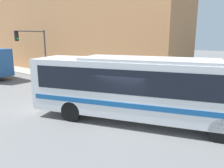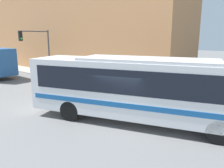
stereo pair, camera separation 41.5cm
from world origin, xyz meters
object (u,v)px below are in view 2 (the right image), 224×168
object	(u,v)px
city_bus	(146,86)
traffic_light_pole	(38,45)
fire_hydrant	(135,87)
pedestrian_near_corner	(77,71)

from	to	relation	value
city_bus	traffic_light_pole	size ratio (longest dim) A/B	2.53
fire_hydrant	traffic_light_pole	xyz separation A→B (m)	(-1.04, 11.01, 2.86)
traffic_light_pole	city_bus	bearing A→B (deg)	-102.91
fire_hydrant	city_bus	bearing A→B (deg)	-140.48
city_bus	fire_hydrant	size ratio (longest dim) A/B	14.37
fire_hydrant	traffic_light_pole	distance (m)	11.43
pedestrian_near_corner	traffic_light_pole	bearing A→B (deg)	108.79
fire_hydrant	pedestrian_near_corner	xyz separation A→B (m)	(0.37, 6.85, 0.41)
fire_hydrant	pedestrian_near_corner	bearing A→B (deg)	86.87
city_bus	traffic_light_pole	xyz separation A→B (m)	(3.36, 14.64, 1.52)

